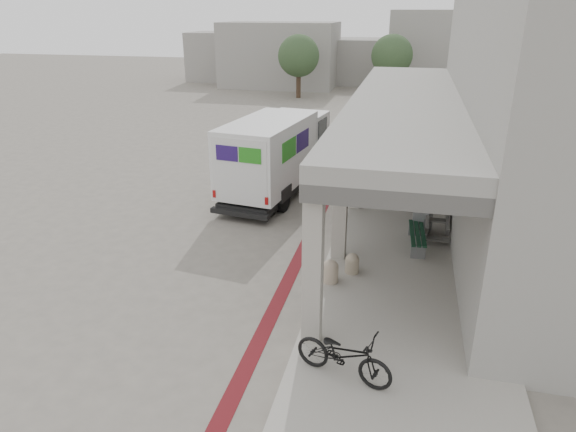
% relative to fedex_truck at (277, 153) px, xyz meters
% --- Properties ---
extents(ground, '(120.00, 120.00, 0.00)m').
position_rel_fedex_truck_xyz_m(ground, '(1.00, -5.71, -1.56)').
color(ground, '#676058').
rests_on(ground, ground).
extents(bike_lane_stripe, '(0.35, 40.00, 0.01)m').
position_rel_fedex_truck_xyz_m(bike_lane_stripe, '(2.00, -3.71, -1.56)').
color(bike_lane_stripe, '#571116').
rests_on(bike_lane_stripe, ground).
extents(sidewalk, '(4.40, 28.00, 0.12)m').
position_rel_fedex_truck_xyz_m(sidewalk, '(5.00, -5.71, -1.50)').
color(sidewalk, gray).
rests_on(sidewalk, ground).
extents(transit_building, '(7.60, 17.00, 7.00)m').
position_rel_fedex_truck_xyz_m(transit_building, '(7.83, -1.21, 1.84)').
color(transit_building, gray).
rests_on(transit_building, ground).
extents(distant_backdrop, '(28.00, 10.00, 6.50)m').
position_rel_fedex_truck_xyz_m(distant_backdrop, '(-1.84, 30.17, 1.14)').
color(distant_backdrop, gray).
rests_on(distant_backdrop, ground).
extents(tree_left, '(3.20, 3.20, 4.80)m').
position_rel_fedex_truck_xyz_m(tree_left, '(-4.00, 22.29, 1.62)').
color(tree_left, '#38281C').
rests_on(tree_left, ground).
extents(tree_mid, '(3.20, 3.20, 4.80)m').
position_rel_fedex_truck_xyz_m(tree_mid, '(3.00, 24.29, 1.62)').
color(tree_mid, '#38281C').
rests_on(tree_mid, ground).
extents(tree_right, '(3.20, 3.20, 4.80)m').
position_rel_fedex_truck_xyz_m(tree_right, '(11.00, 23.29, 1.62)').
color(tree_right, '#38281C').
rests_on(tree_right, ground).
extents(fedex_truck, '(3.02, 7.09, 2.93)m').
position_rel_fedex_truck_xyz_m(fedex_truck, '(0.00, 0.00, 0.00)').
color(fedex_truck, black).
rests_on(fedex_truck, ground).
extents(bench, '(0.51, 1.92, 0.45)m').
position_rel_fedex_truck_xyz_m(bench, '(5.23, -4.05, -1.12)').
color(bench, slate).
rests_on(bench, sidewalk).
extents(bollard_near, '(0.36, 0.36, 0.54)m').
position_rel_fedex_truck_xyz_m(bollard_near, '(3.58, -6.08, -1.17)').
color(bollard_near, gray).
rests_on(bollard_near, sidewalk).
extents(bollard_far, '(0.40, 0.40, 0.61)m').
position_rel_fedex_truck_xyz_m(bollard_far, '(3.10, -6.70, -1.14)').
color(bollard_far, gray).
rests_on(bollard_far, sidewalk).
extents(utility_cabinet, '(0.63, 0.74, 1.08)m').
position_rel_fedex_truck_xyz_m(utility_cabinet, '(5.38, -2.91, -0.90)').
color(utility_cabinet, gray).
rests_on(utility_cabinet, sidewalk).
extents(bicycle_black, '(2.03, 1.20, 1.01)m').
position_rel_fedex_truck_xyz_m(bicycle_black, '(3.90, -10.26, -0.94)').
color(bicycle_black, black).
rests_on(bicycle_black, sidewalk).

